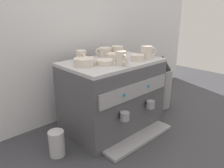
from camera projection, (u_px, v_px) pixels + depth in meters
name	position (u px, v px, depth m)	size (l,w,h in m)	color
ground_plane	(112.00, 125.00, 1.58)	(4.00, 4.00, 0.00)	#38383D
tiled_backsplash_wall	(81.00, 55.00, 1.67)	(2.80, 0.03, 0.93)	silver
espresso_machine	(112.00, 95.00, 1.50)	(0.65, 0.53, 0.48)	#4C4C51
ceramic_cup_0	(121.00, 58.00, 1.31)	(0.07, 0.11, 0.08)	beige
ceramic_cup_1	(105.00, 52.00, 1.53)	(0.08, 0.12, 0.07)	beige
ceramic_cup_2	(117.00, 51.00, 1.56)	(0.12, 0.08, 0.07)	beige
ceramic_cup_3	(81.00, 56.00, 1.38)	(0.06, 0.10, 0.07)	beige
ceramic_cup_4	(147.00, 52.00, 1.48)	(0.12, 0.08, 0.08)	beige
ceramic_bowl_0	(114.00, 57.00, 1.45)	(0.11, 0.11, 0.04)	beige
ceramic_bowl_1	(84.00, 62.00, 1.29)	(0.12, 0.12, 0.04)	beige
ceramic_bowl_2	(105.00, 62.00, 1.32)	(0.11, 0.11, 0.03)	beige
ceramic_bowl_3	(137.00, 58.00, 1.43)	(0.09, 0.09, 0.04)	beige
coffee_grinder	(161.00, 83.00, 1.85)	(0.18, 0.18, 0.44)	#939399
milk_pitcher	(57.00, 143.00, 1.24)	(0.09, 0.09, 0.15)	#B7B7BC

